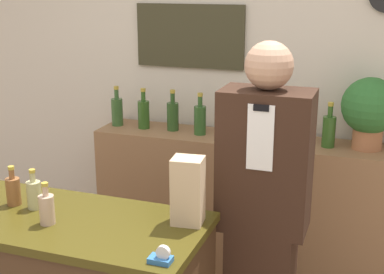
{
  "coord_description": "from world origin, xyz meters",
  "views": [
    {
      "loc": [
        0.91,
        -1.42,
        1.97
      ],
      "look_at": [
        0.01,
        1.12,
        1.17
      ],
      "focal_mm": 50.0,
      "sensor_mm": 36.0,
      "label": 1
    }
  ],
  "objects_px": {
    "potted_plant": "(370,109)",
    "shopkeeper": "(263,216)",
    "tape_dispenser": "(161,257)",
    "paper_bag": "(188,191)"
  },
  "relations": [
    {
      "from": "potted_plant",
      "to": "shopkeeper",
      "type": "bearing_deg",
      "value": -118.2
    },
    {
      "from": "tape_dispenser",
      "to": "potted_plant",
      "type": "bearing_deg",
      "value": 65.5
    },
    {
      "from": "shopkeeper",
      "to": "potted_plant",
      "type": "relative_size",
      "value": 3.99
    },
    {
      "from": "shopkeeper",
      "to": "tape_dispenser",
      "type": "bearing_deg",
      "value": -109.8
    },
    {
      "from": "paper_bag",
      "to": "tape_dispenser",
      "type": "xyz_separation_m",
      "value": [
        0.02,
        -0.37,
        -0.13
      ]
    },
    {
      "from": "shopkeeper",
      "to": "potted_plant",
      "type": "height_order",
      "value": "shopkeeper"
    },
    {
      "from": "tape_dispenser",
      "to": "shopkeeper",
      "type": "bearing_deg",
      "value": 70.2
    },
    {
      "from": "tape_dispenser",
      "to": "paper_bag",
      "type": "bearing_deg",
      "value": 93.78
    },
    {
      "from": "potted_plant",
      "to": "tape_dispenser",
      "type": "height_order",
      "value": "potted_plant"
    },
    {
      "from": "potted_plant",
      "to": "paper_bag",
      "type": "relative_size",
      "value": 1.4
    }
  ]
}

